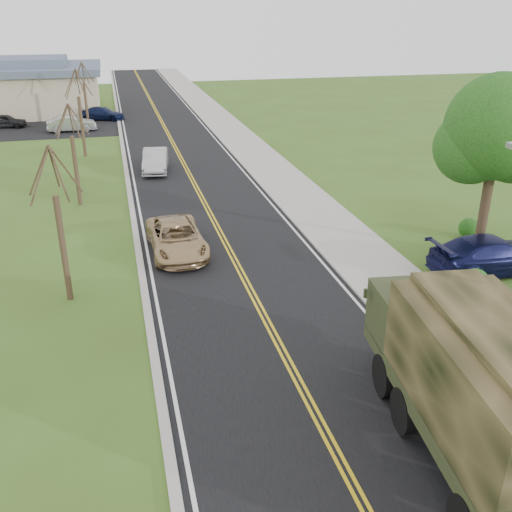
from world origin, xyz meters
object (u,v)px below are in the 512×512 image
object	(u,v)px
military_truck	(475,376)
sedan_silver	(155,160)
pickup_navy	(492,255)
suv_champagne	(177,238)

from	to	relation	value
military_truck	sedan_silver	size ratio (longest dim) A/B	1.82
sedan_silver	pickup_navy	world-z (taller)	pickup_navy
suv_champagne	sedan_silver	size ratio (longest dim) A/B	1.13
military_truck	pickup_navy	size ratio (longest dim) A/B	1.51
pickup_navy	military_truck	bearing A→B (deg)	140.27
military_truck	suv_champagne	xyz separation A→B (m)	(-5.56, 14.70, -1.59)
military_truck	suv_champagne	world-z (taller)	military_truck
pickup_navy	sedan_silver	bearing A→B (deg)	30.05
sedan_silver	suv_champagne	bearing A→B (deg)	-83.88
suv_champagne	pickup_navy	xyz separation A→B (m)	(12.80, -5.36, 0.08)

